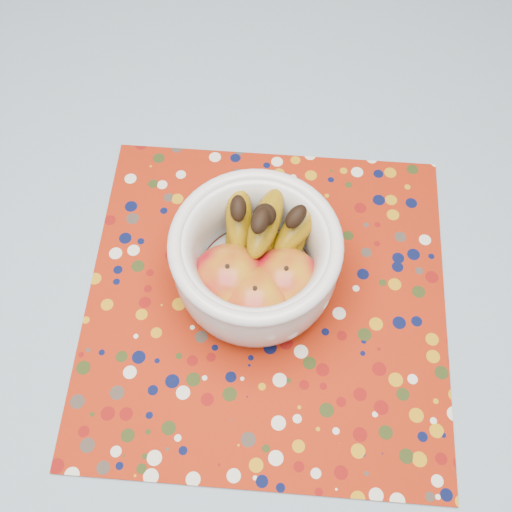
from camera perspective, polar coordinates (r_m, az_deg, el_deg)
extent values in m
plane|color=#2D2826|center=(1.48, -2.09, -14.59)|extent=(4.00, 4.00, 0.00)
cube|color=brown|center=(0.78, -3.85, -3.51)|extent=(1.20, 1.20, 0.04)
cylinder|color=brown|center=(1.50, -21.37, 11.55)|extent=(0.06, 0.06, 0.71)
cylinder|color=brown|center=(1.44, 21.49, 8.69)|extent=(0.06, 0.06, 0.71)
cube|color=slate|center=(0.76, -3.96, -2.77)|extent=(1.32, 1.32, 0.01)
cube|color=maroon|center=(0.74, 0.96, -4.28)|extent=(0.44, 0.44, 0.00)
cylinder|color=silver|center=(0.74, -0.03, -2.50)|extent=(0.10, 0.10, 0.01)
cylinder|color=silver|center=(0.73, -0.03, -2.19)|extent=(0.14, 0.14, 0.01)
torus|color=silver|center=(0.65, -0.04, 1.20)|extent=(0.19, 0.19, 0.02)
ellipsoid|color=maroon|center=(0.68, -2.60, -2.46)|extent=(0.09, 0.09, 0.08)
ellipsoid|color=maroon|center=(0.68, 2.76, -2.55)|extent=(0.08, 0.08, 0.08)
ellipsoid|color=maroon|center=(0.67, -0.09, -4.43)|extent=(0.09, 0.09, 0.08)
sphere|color=black|center=(0.65, 0.84, 3.93)|extent=(0.03, 0.03, 0.03)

